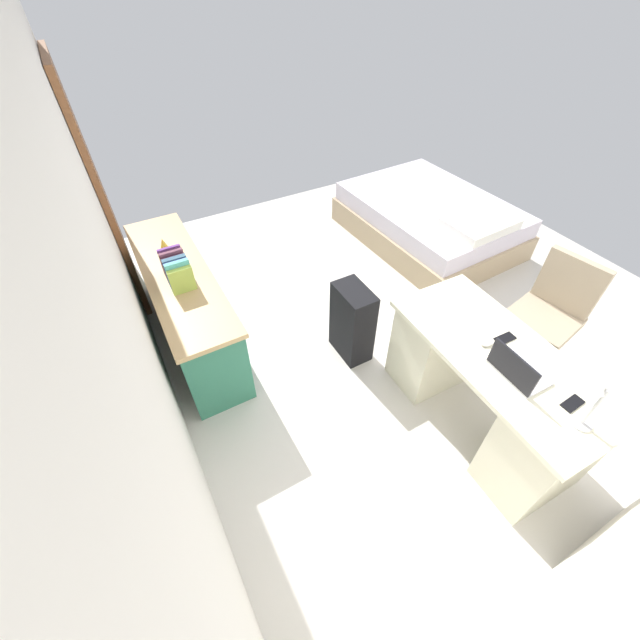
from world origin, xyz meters
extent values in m
plane|color=beige|center=(0.00, 0.00, 0.00)|extent=(5.33, 5.33, 0.00)
cube|color=silver|center=(0.00, 2.04, 1.35)|extent=(4.33, 0.10, 2.71)
cube|color=brown|center=(1.61, 1.96, 1.02)|extent=(0.88, 0.05, 2.04)
cube|color=beige|center=(-1.16, 0.13, 0.73)|extent=(1.46, 0.70, 0.04)
cube|color=beige|center=(-1.65, 0.14, 0.36)|extent=(0.42, 0.61, 0.72)
cube|color=beige|center=(-0.67, 0.11, 0.36)|extent=(0.42, 0.61, 0.72)
cylinder|color=black|center=(-0.94, -0.69, 0.02)|extent=(0.52, 0.52, 0.04)
cylinder|color=black|center=(-0.94, -0.69, 0.21)|extent=(0.06, 0.06, 0.42)
cube|color=tan|center=(-0.94, -0.69, 0.46)|extent=(0.53, 0.53, 0.08)
cube|color=tan|center=(-0.90, -0.89, 0.72)|extent=(0.44, 0.14, 0.44)
cube|color=#2D7056|center=(0.68, 1.66, 0.34)|extent=(1.76, 0.44, 0.68)
cube|color=tan|center=(0.68, 1.66, 0.70)|extent=(1.80, 0.48, 0.04)
cube|color=#275F49|center=(0.29, 1.43, 0.19)|extent=(0.67, 0.01, 0.24)
cube|color=#275F49|center=(1.08, 1.43, 0.19)|extent=(0.67, 0.01, 0.24)
cube|color=tan|center=(0.93, -1.19, 0.14)|extent=(1.95, 1.47, 0.28)
cube|color=silver|center=(0.93, -1.19, 0.38)|extent=(1.89, 1.41, 0.20)
cube|color=white|center=(0.26, -1.21, 0.53)|extent=(0.51, 0.70, 0.10)
cube|color=black|center=(-0.14, 0.54, 0.34)|extent=(0.36, 0.22, 0.67)
cube|color=#B7B7BC|center=(-1.32, 0.16, 0.76)|extent=(0.32, 0.23, 0.02)
cube|color=black|center=(-1.31, 0.26, 0.86)|extent=(0.31, 0.02, 0.19)
ellipsoid|color=white|center=(-1.06, 0.15, 0.77)|extent=(0.06, 0.10, 0.03)
cube|color=black|center=(-1.61, 0.08, 0.76)|extent=(0.07, 0.14, 0.01)
cube|color=black|center=(-1.08, 0.02, 0.76)|extent=(0.07, 0.14, 0.01)
cylinder|color=silver|center=(-1.71, 0.14, 0.76)|extent=(0.11, 0.11, 0.01)
cylinder|color=silver|center=(-1.71, 0.14, 0.90)|extent=(0.02, 0.02, 0.28)
cone|color=white|center=(-1.66, 0.14, 1.05)|extent=(0.11, 0.11, 0.09)
cube|color=#9BB648|center=(0.42, 1.66, 0.82)|extent=(0.04, 0.17, 0.20)
cube|color=#55B4B0|center=(0.46, 1.66, 0.84)|extent=(0.03, 0.17, 0.23)
cube|color=#41379F|center=(0.50, 1.66, 0.83)|extent=(0.03, 0.17, 0.21)
cube|color=#345971|center=(0.54, 1.66, 0.83)|extent=(0.04, 0.17, 0.22)
cube|color=#65324E|center=(0.58, 1.66, 0.82)|extent=(0.03, 0.17, 0.20)
cube|color=brown|center=(0.62, 1.66, 0.84)|extent=(0.03, 0.17, 0.23)
cube|color=olive|center=(0.66, 1.66, 0.82)|extent=(0.03, 0.17, 0.20)
cube|color=#633286|center=(0.70, 1.66, 0.83)|extent=(0.03, 0.17, 0.21)
cone|color=gold|center=(1.01, 1.66, 0.78)|extent=(0.08, 0.08, 0.11)
camera|label=1|loc=(-2.01, 1.89, 2.61)|focal=22.34mm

